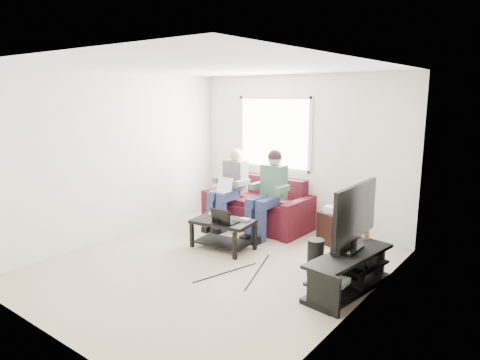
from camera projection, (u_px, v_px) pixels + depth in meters
name	position (u px, v px, depth m)	size (l,w,h in m)	color
floor	(213.00, 265.00, 5.78)	(4.50, 4.50, 0.00)	#BCAD92
ceiling	(211.00, 67.00, 5.27)	(4.50, 4.50, 0.00)	white
wall_back	(299.00, 152.00, 7.28)	(4.50, 4.50, 0.00)	white
wall_front	(44.00, 206.00, 3.78)	(4.50, 4.50, 0.00)	white
wall_left	(116.00, 157.00, 6.72)	(4.50, 4.50, 0.00)	white
wall_right	(360.00, 192.00, 4.33)	(4.50, 4.50, 0.00)	white
window	(274.00, 133.00, 7.50)	(1.48, 0.04, 1.28)	white
sofa	(259.00, 209.00, 7.45)	(1.81, 0.91, 0.85)	#4F1322
person_left	(230.00, 185.00, 7.36)	(0.40, 0.70, 1.35)	navy
person_right	(269.00, 187.00, 6.88)	(0.40, 0.71, 1.39)	navy
laptop_silver	(222.00, 188.00, 7.20)	(0.32, 0.22, 0.24)	silver
coffee_table	(223.00, 227.00, 6.36)	(0.95, 0.66, 0.44)	black
laptop_black	(226.00, 215.00, 6.18)	(0.34, 0.24, 0.24)	black
controller_a	(214.00, 214.00, 6.59)	(0.14, 0.09, 0.04)	silver
controller_b	(225.00, 215.00, 6.53)	(0.14, 0.09, 0.04)	black
controller_c	(245.00, 220.00, 6.27)	(0.14, 0.09, 0.04)	gray
tv_stand	(349.00, 274.00, 5.01)	(0.59, 1.40, 0.45)	black
tv	(355.00, 214.00, 4.95)	(0.12, 1.10, 0.81)	black
soundbar	(344.00, 245.00, 5.10)	(0.12, 0.50, 0.10)	black
drink_cup	(366.00, 234.00, 5.47)	(0.08, 0.08, 0.12)	#A57447
console_white	(334.00, 280.00, 4.68)	(0.30, 0.22, 0.06)	silver
console_grey	(359.00, 260.00, 5.23)	(0.34, 0.26, 0.08)	gray
console_black	(347.00, 270.00, 4.95)	(0.38, 0.30, 0.07)	black
subwoofer	(315.00, 258.00, 5.40)	(0.21, 0.21, 0.48)	black
keyboard_floor	(323.00, 286.00, 5.12)	(0.14, 0.41, 0.02)	black
end_table	(332.00, 227.00, 6.60)	(0.33, 0.33, 0.59)	black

